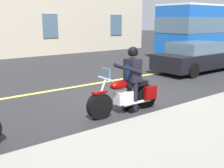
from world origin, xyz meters
TOP-DOWN VIEW (x-y plane):
  - ground_plane at (0.00, 0.00)m, footprint 80.00×80.00m
  - lane_center_stripe at (0.00, -2.00)m, footprint 60.00×0.16m
  - motorcycle_main at (0.67, 1.27)m, footprint 2.21×0.61m
  - rider_main at (0.48, 1.27)m, footprint 0.63×0.55m
  - bus_far at (-12.64, -4.08)m, footprint 11.05×2.70m
  - car_dark at (-5.79, -1.23)m, footprint 4.60×1.92m

SIDE VIEW (x-z plane):
  - ground_plane at x=0.00m, z-range 0.00..0.00m
  - lane_center_stripe at x=0.00m, z-range 0.00..0.01m
  - motorcycle_main at x=0.67m, z-range -0.18..1.08m
  - car_dark at x=-5.79m, z-range -0.01..1.39m
  - rider_main at x=0.48m, z-range 0.17..1.91m
  - bus_far at x=-12.64m, z-range 0.22..3.52m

